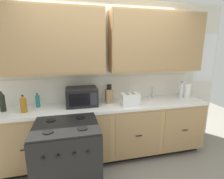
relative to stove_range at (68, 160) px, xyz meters
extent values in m
plane|color=gray|center=(0.66, 0.33, -0.47)|extent=(8.17, 8.17, 0.00)
cube|color=silver|center=(0.66, 0.96, 0.83)|extent=(4.47, 0.05, 2.60)
cube|color=white|center=(0.66, 0.93, 0.67)|extent=(3.27, 0.01, 0.40)
cube|color=tan|center=(-0.19, 0.76, 1.44)|extent=(1.58, 0.34, 0.95)
cube|color=#A58052|center=(-0.19, 0.59, 1.44)|extent=(1.55, 0.01, 0.89)
cube|color=tan|center=(1.50, 0.76, 1.44)|extent=(1.58, 0.34, 0.95)
cube|color=#A58052|center=(1.50, 0.59, 1.44)|extent=(1.55, 0.01, 0.89)
cube|color=white|center=(2.64, 0.93, 1.17)|extent=(0.44, 0.01, 0.90)
cube|color=black|center=(0.66, 0.66, -0.42)|extent=(3.20, 0.48, 0.10)
cube|color=tan|center=(0.66, 0.63, 0.03)|extent=(3.27, 0.60, 0.80)
cube|color=#A88354|center=(-0.57, 0.33, 0.03)|extent=(0.75, 0.01, 0.73)
cube|color=black|center=(-0.57, 0.31, 0.02)|extent=(0.10, 0.01, 0.01)
cube|color=#A88354|center=(0.25, 0.33, 0.03)|extent=(0.75, 0.01, 0.73)
cube|color=black|center=(0.25, 0.31, 0.02)|extent=(0.10, 0.01, 0.01)
cube|color=#A88354|center=(1.06, 0.33, 0.03)|extent=(0.75, 0.01, 0.73)
cube|color=black|center=(1.06, 0.31, 0.02)|extent=(0.10, 0.01, 0.01)
cube|color=#A88354|center=(1.88, 0.33, 0.03)|extent=(0.75, 0.01, 0.73)
cube|color=black|center=(1.88, 0.31, 0.02)|extent=(0.10, 0.01, 0.01)
cube|color=white|center=(0.66, 0.63, 0.45)|extent=(3.30, 0.63, 0.04)
cube|color=#A8AAAF|center=(1.51, 0.66, 0.45)|extent=(0.56, 0.38, 0.02)
cube|color=black|center=(0.00, 0.00, -0.01)|extent=(0.76, 0.66, 0.92)
cube|color=black|center=(0.00, 0.00, 0.46)|extent=(0.74, 0.65, 0.02)
cylinder|color=black|center=(-0.18, -0.16, 0.47)|extent=(0.12, 0.12, 0.01)
cylinder|color=black|center=(0.18, -0.16, 0.47)|extent=(0.12, 0.12, 0.01)
cylinder|color=black|center=(-0.18, 0.16, 0.47)|extent=(0.12, 0.12, 0.01)
cylinder|color=black|center=(0.18, 0.16, 0.47)|extent=(0.12, 0.12, 0.01)
cylinder|color=black|center=(-0.22, -0.34, 0.28)|extent=(0.03, 0.02, 0.03)
cylinder|color=black|center=(-0.08, -0.34, 0.28)|extent=(0.03, 0.02, 0.03)
cylinder|color=black|center=(0.08, -0.34, 0.28)|extent=(0.03, 0.02, 0.03)
cylinder|color=black|center=(0.22, -0.34, 0.28)|extent=(0.03, 0.02, 0.03)
cube|color=black|center=(0.24, 0.70, 0.61)|extent=(0.48, 0.36, 0.28)
cube|color=black|center=(0.20, 0.51, 0.61)|extent=(0.31, 0.01, 0.19)
cube|color=#28282D|center=(0.40, 0.51, 0.61)|extent=(0.10, 0.01, 0.19)
cube|color=white|center=(0.97, 0.51, 0.56)|extent=(0.28, 0.18, 0.19)
cube|color=black|center=(0.92, 0.51, 0.65)|extent=(0.02, 0.13, 0.01)
cube|color=black|center=(1.02, 0.51, 0.65)|extent=(0.02, 0.13, 0.01)
cube|color=#9C794E|center=(0.68, 0.74, 0.58)|extent=(0.11, 0.14, 0.22)
cylinder|color=black|center=(0.65, 0.73, 0.73)|extent=(0.02, 0.02, 0.09)
cylinder|color=black|center=(0.67, 0.73, 0.73)|extent=(0.02, 0.02, 0.09)
cylinder|color=black|center=(0.69, 0.73, 0.73)|extent=(0.02, 0.02, 0.09)
cylinder|color=black|center=(0.71, 0.73, 0.73)|extent=(0.02, 0.02, 0.09)
cylinder|color=#B2B5BA|center=(1.51, 0.84, 0.57)|extent=(0.02, 0.02, 0.20)
cylinder|color=white|center=(2.14, 0.70, 0.60)|extent=(0.12, 0.12, 0.26)
cylinder|color=#1E707A|center=(-0.42, 0.76, 0.55)|extent=(0.06, 0.06, 0.18)
cone|color=#1E707A|center=(-0.42, 0.76, 0.66)|extent=(0.06, 0.06, 0.04)
cylinder|color=black|center=(-0.42, 0.76, 0.68)|extent=(0.02, 0.02, 0.02)
cylinder|color=silver|center=(2.02, 0.70, 0.59)|extent=(0.06, 0.06, 0.24)
cone|color=silver|center=(2.02, 0.70, 0.74)|extent=(0.06, 0.06, 0.06)
cylinder|color=black|center=(2.02, 0.70, 0.76)|extent=(0.02, 0.02, 0.02)
cylinder|color=black|center=(-0.88, 0.68, 0.58)|extent=(0.08, 0.08, 0.23)
cone|color=black|center=(-0.88, 0.68, 0.73)|extent=(0.07, 0.07, 0.06)
cylinder|color=black|center=(-0.88, 0.68, 0.75)|extent=(0.03, 0.03, 0.02)
cylinder|color=#9E6619|center=(-0.58, 0.56, 0.56)|extent=(0.08, 0.08, 0.20)
cone|color=#9E6619|center=(-0.58, 0.56, 0.69)|extent=(0.07, 0.07, 0.05)
cylinder|color=black|center=(-0.58, 0.56, 0.71)|extent=(0.03, 0.03, 0.02)
camera|label=1|loc=(0.09, -1.94, 1.33)|focal=27.51mm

